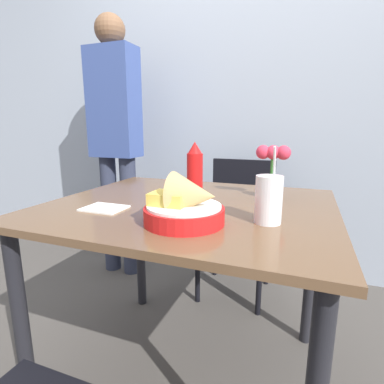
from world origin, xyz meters
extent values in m
plane|color=#4C4742|center=(0.00, 0.00, 0.00)|extent=(12.00, 12.00, 0.00)
cube|color=#9EA8B7|center=(0.00, 1.13, 1.30)|extent=(7.00, 0.06, 2.60)
cube|color=brown|center=(0.00, 0.00, 0.74)|extent=(1.03, 0.90, 0.02)
cylinder|color=black|center=(-0.46, -0.39, 0.36)|extent=(0.05, 0.05, 0.73)
cylinder|color=black|center=(-0.46, 0.39, 0.36)|extent=(0.05, 0.05, 0.73)
cylinder|color=black|center=(0.46, 0.39, 0.36)|extent=(0.05, 0.05, 0.73)
cylinder|color=black|center=(-0.15, 0.52, 0.21)|extent=(0.03, 0.03, 0.43)
cylinder|color=black|center=(0.21, 0.52, 0.21)|extent=(0.03, 0.03, 0.43)
cylinder|color=black|center=(-0.15, 0.88, 0.21)|extent=(0.03, 0.03, 0.43)
cylinder|color=black|center=(0.21, 0.88, 0.21)|extent=(0.03, 0.03, 0.43)
cube|color=black|center=(0.03, 0.70, 0.44)|extent=(0.40, 0.40, 0.02)
cube|color=black|center=(0.03, 0.89, 0.64)|extent=(0.40, 0.03, 0.38)
cylinder|color=red|center=(0.07, -0.23, 0.78)|extent=(0.24, 0.24, 0.05)
cylinder|color=white|center=(0.07, -0.23, 0.80)|extent=(0.22, 0.22, 0.01)
cone|color=tan|center=(0.10, -0.23, 0.84)|extent=(0.13, 0.13, 0.13)
cube|color=#E5C14C|center=(0.03, -0.24, 0.82)|extent=(0.11, 0.09, 0.04)
cylinder|color=red|center=(0.01, 0.02, 0.84)|extent=(0.06, 0.06, 0.19)
cone|color=red|center=(0.01, 0.02, 0.96)|extent=(0.05, 0.05, 0.04)
cylinder|color=silver|center=(0.30, -0.13, 0.82)|extent=(0.08, 0.08, 0.14)
cylinder|color=black|center=(0.30, -0.13, 0.81)|extent=(0.07, 0.07, 0.12)
cylinder|color=white|center=(0.31, -0.13, 0.89)|extent=(0.01, 0.07, 0.19)
cylinder|color=#2D4738|center=(0.27, 0.20, 0.80)|extent=(0.06, 0.06, 0.09)
cylinder|color=#33722D|center=(0.27, 0.20, 0.88)|extent=(0.02, 0.02, 0.08)
sphere|color=#DB334C|center=(0.27, 0.20, 0.93)|extent=(0.06, 0.06, 0.06)
sphere|color=#DB334C|center=(0.24, 0.20, 0.93)|extent=(0.06, 0.06, 0.06)
sphere|color=#DB334C|center=(0.31, 0.20, 0.93)|extent=(0.06, 0.06, 0.06)
cube|color=white|center=(-0.25, -0.18, 0.75)|extent=(0.14, 0.11, 0.01)
cylinder|color=#2D3347|center=(-0.89, 0.71, 0.42)|extent=(0.11, 0.11, 0.83)
cylinder|color=#2D3347|center=(-0.73, 0.71, 0.42)|extent=(0.11, 0.11, 0.83)
cube|color=#384C8C|center=(-0.81, 0.71, 1.18)|extent=(0.32, 0.18, 0.70)
sphere|color=brown|center=(-0.81, 0.71, 1.62)|extent=(0.19, 0.19, 0.19)
camera|label=1|loc=(0.40, -1.01, 1.03)|focal=28.00mm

